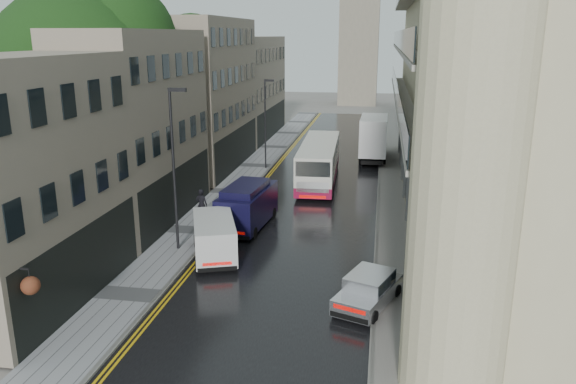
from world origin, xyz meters
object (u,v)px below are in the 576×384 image
(tree_far, at_px, (169,95))
(lamp_post_far, at_px, (265,125))
(tree_near, at_px, (79,106))
(navy_van, at_px, (220,213))
(white_lorry, at_px, (361,141))
(silver_hatchback, at_px, (337,298))
(pedestrian, at_px, (202,205))
(cream_bus, at_px, (299,172))
(white_van, at_px, (197,251))
(lamp_post_near, at_px, (174,171))

(tree_far, xyz_separation_m, lamp_post_far, (7.37, 1.91, -2.49))
(tree_near, bearing_deg, lamp_post_far, 62.78)
(navy_van, bearing_deg, white_lorry, 75.82)
(silver_hatchback, height_order, lamp_post_far, lamp_post_far)
(white_lorry, xyz_separation_m, pedestrian, (-8.66, -17.24, -0.92))
(navy_van, bearing_deg, tree_near, 177.25)
(pedestrian, bearing_deg, cream_bus, -119.70)
(tree_far, relative_size, pedestrian, 6.45)
(white_van, height_order, navy_van, navy_van)
(navy_van, bearing_deg, lamp_post_far, 98.12)
(white_lorry, distance_m, lamp_post_far, 8.52)
(tree_near, xyz_separation_m, lamp_post_near, (6.86, -3.64, -2.72))
(white_van, bearing_deg, tree_far, 94.11)
(cream_bus, xyz_separation_m, pedestrian, (-4.79, -7.28, -0.45))
(silver_hatchback, distance_m, lamp_post_far, 25.60)
(tree_far, distance_m, silver_hatchback, 27.55)
(tree_far, bearing_deg, cream_bus, -23.07)
(tree_near, bearing_deg, cream_bus, 35.73)
(white_lorry, distance_m, lamp_post_near, 23.54)
(white_van, height_order, lamp_post_near, lamp_post_near)
(white_lorry, height_order, lamp_post_far, lamp_post_far)
(navy_van, bearing_deg, pedestrian, 134.51)
(lamp_post_near, bearing_deg, cream_bus, 72.65)
(white_lorry, bearing_deg, lamp_post_far, -156.31)
(cream_bus, height_order, white_van, cream_bus)
(lamp_post_near, bearing_deg, white_van, -48.58)
(navy_van, distance_m, lamp_post_far, 16.30)
(tree_near, height_order, lamp_post_far, tree_near)
(lamp_post_far, bearing_deg, navy_van, -79.57)
(cream_bus, xyz_separation_m, silver_hatchback, (4.13, -17.50, -0.80))
(tree_near, distance_m, cream_bus, 15.12)
(tree_near, distance_m, silver_hatchback, 19.17)
(pedestrian, bearing_deg, white_van, 109.90)
(navy_van, height_order, lamp_post_near, lamp_post_near)
(lamp_post_far, bearing_deg, white_van, -79.42)
(white_lorry, xyz_separation_m, navy_van, (-6.90, -19.41, -0.63))
(lamp_post_near, bearing_deg, pedestrian, 96.13)
(silver_hatchback, bearing_deg, white_lorry, 111.08)
(white_van, bearing_deg, lamp_post_far, 73.15)
(lamp_post_near, bearing_deg, white_lorry, 72.61)
(white_van, relative_size, lamp_post_far, 0.63)
(lamp_post_near, bearing_deg, silver_hatchback, -28.88)
(white_van, height_order, pedestrian, white_van)
(white_van, xyz_separation_m, navy_van, (-0.29, 4.86, 0.33))
(white_van, height_order, lamp_post_far, lamp_post_far)
(tree_near, relative_size, pedestrian, 7.19)
(tree_far, bearing_deg, white_lorry, 19.09)
(pedestrian, bearing_deg, white_lorry, -113.05)
(silver_hatchback, distance_m, lamp_post_near, 10.95)
(lamp_post_far, bearing_deg, silver_hatchback, -64.14)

